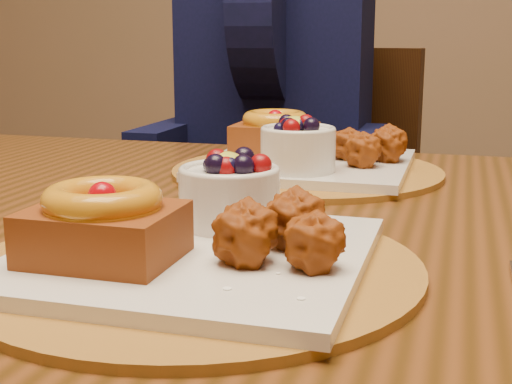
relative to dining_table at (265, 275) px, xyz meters
The scene contains 5 objects.
dining_table is the anchor object (origin of this frame).
place_setting_near 0.24m from the dining_table, 90.84° to the right, with size 0.38×0.38×0.09m.
place_setting_far 0.24m from the dining_table, 90.93° to the left, with size 0.38×0.38×0.09m.
chair_far 0.88m from the dining_table, 98.71° to the left, with size 0.53×0.53×0.92m.
diner 0.79m from the dining_table, 103.86° to the left, with size 0.48×0.47×0.79m.
Camera 1 is at (0.26, -0.69, 0.95)m, focal length 50.00 mm.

